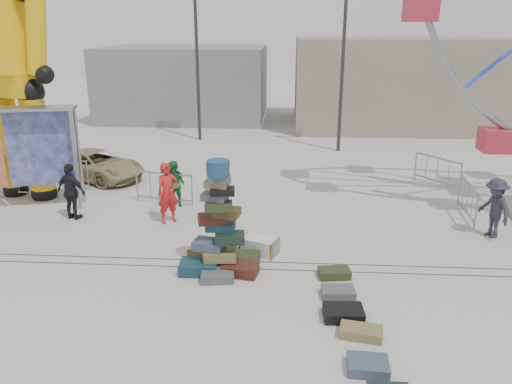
# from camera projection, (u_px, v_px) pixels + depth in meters

# --- Properties ---
(ground) EXTENTS (90.00, 90.00, 0.00)m
(ground) POSITION_uv_depth(u_px,v_px,m) (259.00, 281.00, 11.66)
(ground) COLOR #9E9E99
(ground) RESTS_ON ground
(track_line_near) EXTENTS (40.00, 0.04, 0.01)m
(track_line_near) POSITION_uv_depth(u_px,v_px,m) (260.00, 269.00, 12.23)
(track_line_near) COLOR #47443F
(track_line_near) RESTS_ON ground
(track_line_far) EXTENTS (40.00, 0.04, 0.01)m
(track_line_far) POSITION_uv_depth(u_px,v_px,m) (261.00, 262.00, 12.60)
(track_line_far) COLOR #47443F
(track_line_far) RESTS_ON ground
(building_right) EXTENTS (12.00, 8.00, 5.00)m
(building_right) POSITION_uv_depth(u_px,v_px,m) (398.00, 82.00, 29.35)
(building_right) COLOR gray
(building_right) RESTS_ON ground
(building_left) EXTENTS (10.00, 8.00, 4.40)m
(building_left) POSITION_uv_depth(u_px,v_px,m) (187.00, 82.00, 32.15)
(building_left) COLOR gray
(building_left) RESTS_ON ground
(lamp_post_right) EXTENTS (1.41, 0.25, 8.00)m
(lamp_post_right) POSITION_uv_depth(u_px,v_px,m) (345.00, 53.00, 22.34)
(lamp_post_right) COLOR #2D2D30
(lamp_post_right) RESTS_ON ground
(lamp_post_left) EXTENTS (1.41, 0.25, 8.00)m
(lamp_post_left) POSITION_uv_depth(u_px,v_px,m) (199.00, 51.00, 24.67)
(lamp_post_left) COLOR #2D2D30
(lamp_post_left) RESTS_ON ground
(suitcase_tower) EXTENTS (1.94, 1.73, 2.77)m
(suitcase_tower) POSITION_uv_depth(u_px,v_px,m) (220.00, 240.00, 12.00)
(suitcase_tower) COLOR #183949
(suitcase_tower) RESTS_ON ground
(crash_test_dummy) EXTENTS (3.35, 1.48, 8.44)m
(crash_test_dummy) POSITION_uv_depth(u_px,v_px,m) (11.00, 66.00, 16.09)
(crash_test_dummy) COLOR black
(crash_test_dummy) RESTS_ON ground
(banner_scaffold) EXTENTS (4.60, 1.76, 3.29)m
(banner_scaffold) POSITION_uv_depth(u_px,v_px,m) (2.00, 134.00, 15.48)
(banner_scaffold) COLOR gray
(banner_scaffold) RESTS_ON ground
(steamer_trunk) EXTENTS (1.07, 0.86, 0.44)m
(steamer_trunk) POSITION_uv_depth(u_px,v_px,m) (260.00, 246.00, 13.02)
(steamer_trunk) COLOR silver
(steamer_trunk) RESTS_ON ground
(row_case_0) EXTENTS (0.79, 0.55, 0.21)m
(row_case_0) POSITION_uv_depth(u_px,v_px,m) (334.00, 273.00, 11.82)
(row_case_0) COLOR #2F3B1D
(row_case_0) RESTS_ON ground
(row_case_1) EXTENTS (0.76, 0.53, 0.19)m
(row_case_1) POSITION_uv_depth(u_px,v_px,m) (338.00, 292.00, 10.98)
(row_case_1) COLOR #56575D
(row_case_1) RESTS_ON ground
(row_case_2) EXTENTS (0.84, 0.62, 0.23)m
(row_case_2) POSITION_uv_depth(u_px,v_px,m) (343.00, 313.00, 10.16)
(row_case_2) COLOR black
(row_case_2) RESTS_ON ground
(row_case_3) EXTENTS (0.87, 0.57, 0.20)m
(row_case_3) POSITION_uv_depth(u_px,v_px,m) (361.00, 332.00, 9.55)
(row_case_3) COLOR olive
(row_case_3) RESTS_ON ground
(row_case_4) EXTENTS (0.73, 0.58, 0.20)m
(row_case_4) POSITION_uv_depth(u_px,v_px,m) (368.00, 366.00, 8.61)
(row_case_4) COLOR #445262
(row_case_4) RESTS_ON ground
(barricade_dummy_a) EXTENTS (2.00, 0.14, 1.10)m
(barricade_dummy_a) POSITION_uv_depth(u_px,v_px,m) (18.00, 182.00, 17.20)
(barricade_dummy_a) COLOR gray
(barricade_dummy_a) RESTS_ON ground
(barricade_dummy_b) EXTENTS (1.97, 0.56, 1.10)m
(barricade_dummy_b) POSITION_uv_depth(u_px,v_px,m) (64.00, 173.00, 18.25)
(barricade_dummy_b) COLOR gray
(barricade_dummy_b) RESTS_ON ground
(barricade_dummy_c) EXTENTS (1.98, 0.52, 1.10)m
(barricade_dummy_c) POSITION_uv_depth(u_px,v_px,m) (164.00, 188.00, 16.57)
(barricade_dummy_c) COLOR gray
(barricade_dummy_c) RESTS_ON ground
(barricade_wheel_front) EXTENTS (0.25, 2.00, 1.10)m
(barricade_wheel_front) POSITION_uv_depth(u_px,v_px,m) (467.00, 200.00, 15.44)
(barricade_wheel_front) COLOR gray
(barricade_wheel_front) RESTS_ON ground
(barricade_wheel_back) EXTENTS (1.27, 1.67, 1.10)m
(barricade_wheel_back) POSITION_uv_depth(u_px,v_px,m) (437.00, 171.00, 18.46)
(barricade_wheel_back) COLOR gray
(barricade_wheel_back) RESTS_ON ground
(pedestrian_red) EXTENTS (0.81, 0.75, 1.85)m
(pedestrian_red) POSITION_uv_depth(u_px,v_px,m) (168.00, 193.00, 14.89)
(pedestrian_red) COLOR red
(pedestrian_red) RESTS_ON ground
(pedestrian_green) EXTENTS (0.87, 0.76, 1.52)m
(pedestrian_green) POSITION_uv_depth(u_px,v_px,m) (175.00, 184.00, 16.28)
(pedestrian_green) COLOR #196730
(pedestrian_green) RESTS_ON ground
(pedestrian_black) EXTENTS (1.12, 0.76, 1.76)m
(pedestrian_black) POSITION_uv_depth(u_px,v_px,m) (71.00, 192.00, 15.15)
(pedestrian_black) COLOR black
(pedestrian_black) RESTS_ON ground
(pedestrian_grey) EXTENTS (0.96, 1.25, 1.71)m
(pedestrian_grey) POSITION_uv_depth(u_px,v_px,m) (494.00, 208.00, 13.86)
(pedestrian_grey) COLOR #242530
(pedestrian_grey) RESTS_ON ground
(parked_suv) EXTENTS (4.41, 3.42, 1.11)m
(parked_suv) POSITION_uv_depth(u_px,v_px,m) (96.00, 165.00, 19.27)
(parked_suv) COLOR #978E61
(parked_suv) RESTS_ON ground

